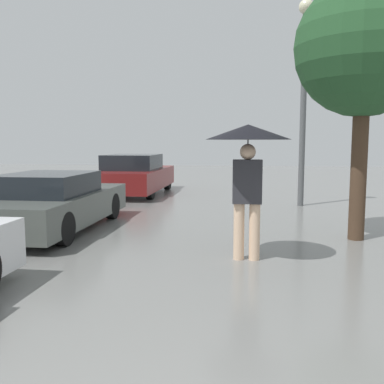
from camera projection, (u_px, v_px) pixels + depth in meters
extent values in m
cylinder|color=beige|center=(239.00, 231.00, 6.14)|extent=(0.15, 0.15, 0.82)
cylinder|color=beige|center=(254.00, 232.00, 6.11)|extent=(0.15, 0.15, 0.82)
cube|color=#2D2D33|center=(247.00, 182.00, 6.04)|extent=(0.41, 0.24, 0.62)
sphere|color=beige|center=(248.00, 152.00, 5.99)|extent=(0.22, 0.22, 0.22)
cylinder|color=#515456|center=(248.00, 163.00, 6.01)|extent=(0.02, 0.02, 0.65)
cone|color=black|center=(248.00, 132.00, 5.96)|extent=(1.20, 1.20, 0.21)
cube|color=#4C514C|center=(53.00, 207.00, 8.28)|extent=(1.71, 4.05, 0.55)
cube|color=black|center=(48.00, 184.00, 8.02)|extent=(1.45, 1.82, 0.39)
cylinder|color=black|center=(46.00, 205.00, 9.63)|extent=(0.18, 0.56, 0.56)
cylinder|color=black|center=(112.00, 206.00, 9.43)|extent=(0.18, 0.56, 0.56)
cylinder|color=black|center=(64.00, 229.00, 6.96)|extent=(0.18, 0.56, 0.56)
cube|color=maroon|center=(135.00, 178.00, 14.00)|extent=(1.85, 4.35, 0.63)
cube|color=black|center=(133.00, 162.00, 13.72)|extent=(1.58, 1.96, 0.47)
cylinder|color=black|center=(122.00, 180.00, 15.45)|extent=(0.18, 0.67, 0.67)
cylinder|color=black|center=(167.00, 180.00, 15.24)|extent=(0.18, 0.67, 0.67)
cylinder|color=black|center=(96.00, 187.00, 12.80)|extent=(0.18, 0.67, 0.67)
cylinder|color=black|center=(150.00, 188.00, 12.58)|extent=(0.18, 0.67, 0.67)
cylinder|color=#473323|center=(359.00, 164.00, 7.30)|extent=(0.27, 0.27, 2.62)
sphere|color=#234C28|center=(364.00, 47.00, 7.07)|extent=(2.30, 2.30, 2.30)
cylinder|color=#515456|center=(303.00, 111.00, 11.10)|extent=(0.15, 0.15, 4.97)
sphere|color=beige|center=(306.00, 7.00, 10.79)|extent=(0.37, 0.37, 0.37)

